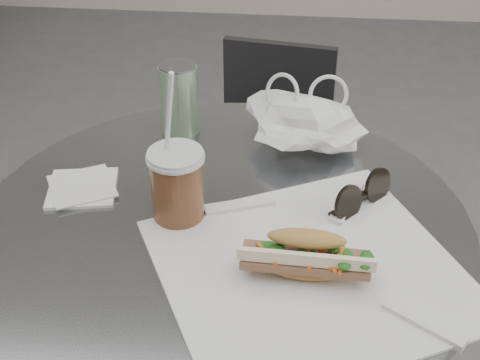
# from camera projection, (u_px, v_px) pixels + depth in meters

# --- Properties ---
(cafe_table) EXTENTS (0.76, 0.76, 0.74)m
(cafe_table) POSITION_uv_depth(u_px,v_px,m) (224.00, 344.00, 1.17)
(cafe_table) COLOR slate
(cafe_table) RESTS_ON ground
(chair_far) EXTENTS (0.37, 0.39, 0.70)m
(chair_far) POSITION_uv_depth(u_px,v_px,m) (265.00, 197.00, 1.78)
(chair_far) COLOR #2A2A2D
(chair_far) RESTS_ON ground
(sandwich_paper) EXTENTS (0.52, 0.51, 0.00)m
(sandwich_paper) POSITION_uv_depth(u_px,v_px,m) (310.00, 270.00, 0.92)
(sandwich_paper) COLOR white
(sandwich_paper) RESTS_ON cafe_table
(banh_mi) EXTENTS (0.21, 0.09, 0.07)m
(banh_mi) POSITION_uv_depth(u_px,v_px,m) (306.00, 256.00, 0.89)
(banh_mi) COLOR #BF8948
(banh_mi) RESTS_ON sandwich_paper
(iced_coffee) EXTENTS (0.09, 0.09, 0.25)m
(iced_coffee) POSITION_uv_depth(u_px,v_px,m) (177.00, 184.00, 0.99)
(iced_coffee) COLOR brown
(iced_coffee) RESTS_ON cafe_table
(sunglasses) EXTENTS (0.10, 0.11, 0.06)m
(sunglasses) POSITION_uv_depth(u_px,v_px,m) (362.00, 196.00, 1.03)
(sunglasses) COLOR black
(sunglasses) RESTS_ON cafe_table
(plastic_bag) EXTENTS (0.23, 0.20, 0.10)m
(plastic_bag) POSITION_uv_depth(u_px,v_px,m) (303.00, 125.00, 1.16)
(plastic_bag) COLOR white
(plastic_bag) RESTS_ON cafe_table
(napkin_stack) EXTENTS (0.13, 0.13, 0.01)m
(napkin_stack) POSITION_uv_depth(u_px,v_px,m) (82.00, 187.00, 1.08)
(napkin_stack) COLOR white
(napkin_stack) RESTS_ON cafe_table
(drink_can) EXTENTS (0.07, 0.07, 0.13)m
(drink_can) POSITION_uv_depth(u_px,v_px,m) (179.00, 98.00, 1.20)
(drink_can) COLOR #5C9D5B
(drink_can) RESTS_ON cafe_table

